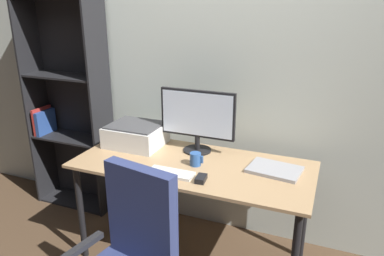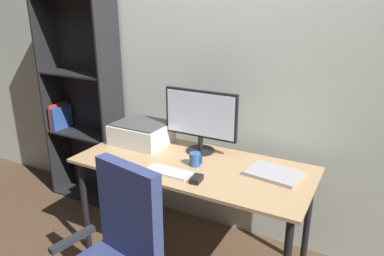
{
  "view_description": "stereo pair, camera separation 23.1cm",
  "coord_description": "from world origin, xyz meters",
  "px_view_note": "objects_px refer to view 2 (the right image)",
  "views": [
    {
      "loc": [
        0.82,
        -2.03,
        1.75
      ],
      "look_at": [
        -0.0,
        -0.0,
        0.99
      ],
      "focal_mm": 33.89,
      "sensor_mm": 36.0,
      "label": 1
    },
    {
      "loc": [
        1.03,
        -1.93,
        1.75
      ],
      "look_at": [
        -0.0,
        -0.0,
        0.99
      ],
      "focal_mm": 33.89,
      "sensor_mm": 36.0,
      "label": 2
    }
  ],
  "objects_px": {
    "desk": "(193,175)",
    "laptop": "(274,173)",
    "keyboard": "(168,172)",
    "mouse": "(197,179)",
    "printer": "(142,133)",
    "bookshelf": "(84,104)",
    "coffee_mug": "(195,159)",
    "monitor": "(201,117)"
  },
  "relations": [
    {
      "from": "mouse",
      "to": "printer",
      "type": "distance_m",
      "value": 0.75
    },
    {
      "from": "desk",
      "to": "laptop",
      "type": "height_order",
      "value": "laptop"
    },
    {
      "from": "coffee_mug",
      "to": "laptop",
      "type": "xyz_separation_m",
      "value": [
        0.5,
        0.11,
        -0.03
      ]
    },
    {
      "from": "keyboard",
      "to": "coffee_mug",
      "type": "distance_m",
      "value": 0.21
    },
    {
      "from": "monitor",
      "to": "coffee_mug",
      "type": "relative_size",
      "value": 6.09
    },
    {
      "from": "mouse",
      "to": "coffee_mug",
      "type": "distance_m",
      "value": 0.23
    },
    {
      "from": "keyboard",
      "to": "laptop",
      "type": "distance_m",
      "value": 0.65
    },
    {
      "from": "mouse",
      "to": "bookshelf",
      "type": "height_order",
      "value": "bookshelf"
    },
    {
      "from": "keyboard",
      "to": "bookshelf",
      "type": "distance_m",
      "value": 1.34
    },
    {
      "from": "mouse",
      "to": "coffee_mug",
      "type": "xyz_separation_m",
      "value": [
        -0.11,
        0.19,
        0.03
      ]
    },
    {
      "from": "mouse",
      "to": "bookshelf",
      "type": "relative_size",
      "value": 0.05
    },
    {
      "from": "laptop",
      "to": "bookshelf",
      "type": "distance_m",
      "value": 1.83
    },
    {
      "from": "printer",
      "to": "laptop",
      "type": "bearing_deg",
      "value": -3.42
    },
    {
      "from": "desk",
      "to": "keyboard",
      "type": "relative_size",
      "value": 5.42
    },
    {
      "from": "laptop",
      "to": "bookshelf",
      "type": "relative_size",
      "value": 0.18
    },
    {
      "from": "laptop",
      "to": "bookshelf",
      "type": "xyz_separation_m",
      "value": [
        -1.8,
        0.26,
        0.14
      ]
    },
    {
      "from": "desk",
      "to": "keyboard",
      "type": "xyz_separation_m",
      "value": [
        -0.06,
        -0.2,
        0.09
      ]
    },
    {
      "from": "mouse",
      "to": "bookshelf",
      "type": "bearing_deg",
      "value": 152.84
    },
    {
      "from": "coffee_mug",
      "to": "bookshelf",
      "type": "relative_size",
      "value": 0.05
    },
    {
      "from": "monitor",
      "to": "laptop",
      "type": "height_order",
      "value": "monitor"
    },
    {
      "from": "bookshelf",
      "to": "laptop",
      "type": "bearing_deg",
      "value": -8.35
    },
    {
      "from": "keyboard",
      "to": "mouse",
      "type": "xyz_separation_m",
      "value": [
        0.2,
        -0.01,
        0.01
      ]
    },
    {
      "from": "printer",
      "to": "bookshelf",
      "type": "xyz_separation_m",
      "value": [
        -0.77,
        0.2,
        0.08
      ]
    },
    {
      "from": "desk",
      "to": "coffee_mug",
      "type": "relative_size",
      "value": 17.65
    },
    {
      "from": "coffee_mug",
      "to": "laptop",
      "type": "height_order",
      "value": "coffee_mug"
    },
    {
      "from": "mouse",
      "to": "keyboard",
      "type": "bearing_deg",
      "value": 170.9
    },
    {
      "from": "coffee_mug",
      "to": "printer",
      "type": "height_order",
      "value": "printer"
    },
    {
      "from": "coffee_mug",
      "to": "bookshelf",
      "type": "distance_m",
      "value": 1.37
    },
    {
      "from": "coffee_mug",
      "to": "laptop",
      "type": "relative_size",
      "value": 0.28
    },
    {
      "from": "mouse",
      "to": "printer",
      "type": "bearing_deg",
      "value": 145.57
    },
    {
      "from": "desk",
      "to": "keyboard",
      "type": "distance_m",
      "value": 0.23
    },
    {
      "from": "keyboard",
      "to": "desk",
      "type": "bearing_deg",
      "value": 72.75
    },
    {
      "from": "printer",
      "to": "keyboard",
      "type": "bearing_deg",
      "value": -37.81
    },
    {
      "from": "monitor",
      "to": "keyboard",
      "type": "xyz_separation_m",
      "value": [
        -0.02,
        -0.41,
        -0.25
      ]
    },
    {
      "from": "desk",
      "to": "coffee_mug",
      "type": "height_order",
      "value": "coffee_mug"
    },
    {
      "from": "keyboard",
      "to": "mouse",
      "type": "relative_size",
      "value": 3.02
    },
    {
      "from": "monitor",
      "to": "coffee_mug",
      "type": "distance_m",
      "value": 0.32
    },
    {
      "from": "monitor",
      "to": "bookshelf",
      "type": "distance_m",
      "value": 1.24
    },
    {
      "from": "keyboard",
      "to": "printer",
      "type": "relative_size",
      "value": 0.72
    },
    {
      "from": "mouse",
      "to": "coffee_mug",
      "type": "bearing_deg",
      "value": 114.56
    },
    {
      "from": "desk",
      "to": "monitor",
      "type": "xyz_separation_m",
      "value": [
        -0.05,
        0.21,
        0.34
      ]
    },
    {
      "from": "bookshelf",
      "to": "coffee_mug",
      "type": "bearing_deg",
      "value": -15.83
    }
  ]
}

